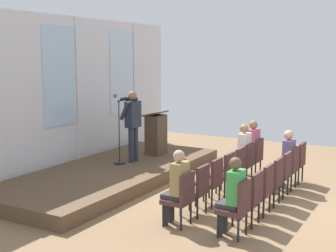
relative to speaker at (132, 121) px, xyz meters
name	(u,v)px	position (x,y,z in m)	size (l,w,h in m)	color
ground_plane	(259,203)	(-0.78, -3.52, -1.31)	(13.46, 13.46, 0.00)	#846647
rear_partition	(59,93)	(-0.75, 1.65, 0.66)	(9.85, 0.14, 3.87)	silver
stage_platform	(112,174)	(-0.78, 0.06, -1.16)	(6.32, 2.59, 0.29)	brown
speaker	(132,121)	(0.00, 0.00, 0.00)	(0.51, 0.69, 1.74)	#232838
mic_stand	(119,150)	(-0.36, 0.15, -0.68)	(0.28, 0.28, 1.56)	black
lectern	(156,134)	(1.04, -0.05, -0.46)	(0.60, 0.48, 1.16)	#4C3828
chair_r0_c0	(181,196)	(-2.66, -2.76, -0.77)	(0.46, 0.44, 0.94)	black
audience_r0_c0	(177,184)	(-2.66, -2.68, -0.57)	(0.36, 0.39, 1.32)	#2D2D33
chair_r0_c1	(197,187)	(-2.04, -2.76, -0.77)	(0.46, 0.44, 0.94)	black
chair_r0_c2	(212,179)	(-1.41, -2.76, -0.77)	(0.46, 0.44, 0.94)	black
chair_r0_c3	(224,172)	(-0.78, -2.76, -0.77)	(0.46, 0.44, 0.94)	black
chair_r0_c4	(235,166)	(-0.16, -2.76, -0.77)	(0.46, 0.44, 0.94)	black
chair_r0_c5	(245,160)	(0.47, -2.76, -0.77)	(0.46, 0.44, 0.94)	black
audience_r0_c5	(242,150)	(0.47, -2.68, -0.55)	(0.36, 0.39, 1.36)	#2D2D33
chair_r0_c6	(255,155)	(1.09, -2.76, -0.77)	(0.46, 0.44, 0.94)	black
audience_r0_c6	(252,146)	(1.09, -2.68, -0.55)	(0.36, 0.39, 1.37)	#2D2D33
chair_r1_c0	(237,205)	(-2.66, -3.77, -0.77)	(0.46, 0.44, 0.94)	black
audience_r1_c0	(233,193)	(-2.66, -3.69, -0.58)	(0.36, 0.39, 1.31)	#2D2D33
chair_r1_c1	(251,195)	(-2.04, -3.77, -0.77)	(0.46, 0.44, 0.94)	black
chair_r1_c2	(262,186)	(-1.41, -3.77, -0.77)	(0.46, 0.44, 0.94)	black
chair_r1_c3	(273,178)	(-0.78, -3.77, -0.77)	(0.46, 0.44, 0.94)	black
chair_r1_c4	(282,172)	(-0.16, -3.77, -0.77)	(0.46, 0.44, 0.94)	black
chair_r1_c5	(290,165)	(0.47, -3.77, -0.77)	(0.46, 0.44, 0.94)	black
audience_r1_c5	(286,156)	(0.47, -3.69, -0.58)	(0.36, 0.39, 1.30)	#2D2D33
chair_r1_c6	(297,160)	(1.09, -3.77, -0.77)	(0.46, 0.44, 0.94)	black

